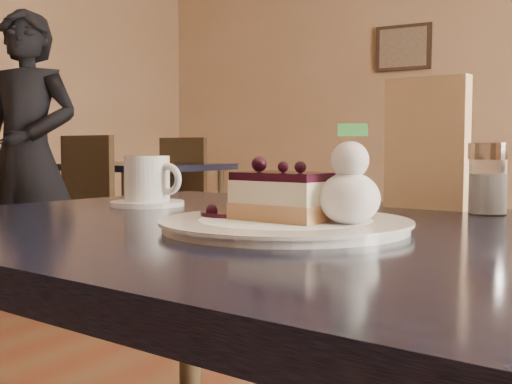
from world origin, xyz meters
The scene contains 11 objects.
main_table centered at (-0.09, 0.05, 0.64)m, with size 1.24×0.91×0.72m.
dessert_plate centered at (-0.10, 0.01, 0.72)m, with size 0.29×0.29×0.01m, color white.
cheesecake_slice centered at (-0.10, 0.01, 0.76)m, with size 0.12×0.10×0.06m.
whipped_cream centered at (-0.01, 0.01, 0.76)m, with size 0.07×0.07×0.06m.
berry_sauce centered at (-0.18, 0.01, 0.73)m, with size 0.08×0.08×0.01m, color black.
coffee_set centered at (-0.44, 0.17, 0.76)m, with size 0.13×0.12×0.08m.
menu_card centered at (-0.02, 0.36, 0.82)m, with size 0.13×0.03×0.21m, color beige.
sugar_shaker centered at (0.08, 0.31, 0.77)m, with size 0.06×0.06×0.11m.
napkin_stack centered at (-0.19, 0.33, 0.74)m, with size 0.11×0.11×0.05m, color white.
bg_table_far_left centered at (-2.37, 2.42, 0.07)m, with size 1.02×1.74×1.16m.
patron centered at (-2.48, 1.65, 0.77)m, with size 0.56×0.37×1.54m, color black.
Camera 1 is at (0.26, -0.67, 0.82)m, focal length 45.00 mm.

